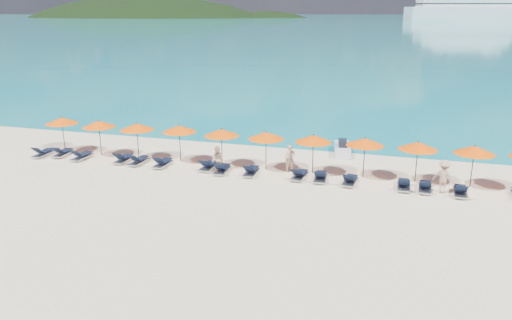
# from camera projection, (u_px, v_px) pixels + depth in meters

# --- Properties ---
(ground) EXTENTS (1400.00, 1400.00, 0.00)m
(ground) POSITION_uv_depth(u_px,v_px,m) (239.00, 201.00, 24.20)
(ground) COLOR beige
(sea) EXTENTS (1600.00, 1300.00, 0.01)m
(sea) POSITION_uv_depth(u_px,v_px,m) (403.00, 17.00, 630.31)
(sea) COLOR #1FA9B2
(sea) RESTS_ON ground
(headland_main) EXTENTS (374.00, 242.00, 126.50)m
(headland_main) POSITION_uv_depth(u_px,v_px,m) (145.00, 50.00, 612.21)
(headland_main) COLOR black
(headland_main) RESTS_ON ground
(headland_small) EXTENTS (162.00, 126.00, 85.50)m
(headland_small) POSITION_uv_depth(u_px,v_px,m) (267.00, 48.00, 589.15)
(headland_small) COLOR black
(headland_small) RESTS_ON ground
(cruise_ship) EXTENTS (150.37, 75.42, 42.17)m
(cruise_ship) POSITION_uv_depth(u_px,v_px,m) (488.00, 7.00, 470.70)
(cruise_ship) COLOR white
(cruise_ship) RESTS_ON ground
(jetski) EXTENTS (1.36, 2.64, 0.90)m
(jetski) POSITION_uv_depth(u_px,v_px,m) (342.00, 149.00, 31.88)
(jetski) COLOR white
(jetski) RESTS_ON ground
(beachgoer_a) EXTENTS (0.67, 0.57, 1.57)m
(beachgoer_a) POSITION_uv_depth(u_px,v_px,m) (290.00, 159.00, 28.30)
(beachgoer_a) COLOR tan
(beachgoer_a) RESTS_ON ground
(beachgoer_b) EXTENTS (0.85, 0.80, 1.53)m
(beachgoer_b) POSITION_uv_depth(u_px,v_px,m) (217.00, 160.00, 28.16)
(beachgoer_b) COLOR tan
(beachgoer_b) RESTS_ON ground
(beachgoer_c) EXTENTS (1.23, 0.86, 1.73)m
(beachgoer_c) POSITION_uv_depth(u_px,v_px,m) (444.00, 177.00, 25.00)
(beachgoer_c) COLOR tan
(beachgoer_c) RESTS_ON ground
(umbrella_0) EXTENTS (2.10, 2.10, 2.28)m
(umbrella_0) POSITION_uv_depth(u_px,v_px,m) (62.00, 121.00, 32.23)
(umbrella_0) COLOR black
(umbrella_0) RESTS_ON ground
(umbrella_1) EXTENTS (2.10, 2.10, 2.28)m
(umbrella_1) POSITION_uv_depth(u_px,v_px,m) (99.00, 124.00, 31.29)
(umbrella_1) COLOR black
(umbrella_1) RESTS_ON ground
(umbrella_2) EXTENTS (2.10, 2.10, 2.28)m
(umbrella_2) POSITION_uv_depth(u_px,v_px,m) (137.00, 127.00, 30.55)
(umbrella_2) COLOR black
(umbrella_2) RESTS_ON ground
(umbrella_3) EXTENTS (2.10, 2.10, 2.28)m
(umbrella_3) POSITION_uv_depth(u_px,v_px,m) (179.00, 129.00, 30.02)
(umbrella_3) COLOR black
(umbrella_3) RESTS_ON ground
(umbrella_4) EXTENTS (2.10, 2.10, 2.28)m
(umbrella_4) POSITION_uv_depth(u_px,v_px,m) (222.00, 132.00, 29.11)
(umbrella_4) COLOR black
(umbrella_4) RESTS_ON ground
(umbrella_5) EXTENTS (2.10, 2.10, 2.28)m
(umbrella_5) POSITION_uv_depth(u_px,v_px,m) (266.00, 136.00, 28.39)
(umbrella_5) COLOR black
(umbrella_5) RESTS_ON ground
(umbrella_6) EXTENTS (2.10, 2.10, 2.28)m
(umbrella_6) POSITION_uv_depth(u_px,v_px,m) (313.00, 139.00, 27.71)
(umbrella_6) COLOR black
(umbrella_6) RESTS_ON ground
(umbrella_7) EXTENTS (2.10, 2.10, 2.28)m
(umbrella_7) POSITION_uv_depth(u_px,v_px,m) (365.00, 142.00, 27.06)
(umbrella_7) COLOR black
(umbrella_7) RESTS_ON ground
(umbrella_8) EXTENTS (2.10, 2.10, 2.28)m
(umbrella_8) POSITION_uv_depth(u_px,v_px,m) (418.00, 146.00, 26.25)
(umbrella_8) COLOR black
(umbrella_8) RESTS_ON ground
(umbrella_9) EXTENTS (2.10, 2.10, 2.28)m
(umbrella_9) POSITION_uv_depth(u_px,v_px,m) (475.00, 150.00, 25.49)
(umbrella_9) COLOR black
(umbrella_9) RESTS_ON ground
(lounger_0) EXTENTS (0.70, 1.73, 0.66)m
(lounger_0) POSITION_uv_depth(u_px,v_px,m) (43.00, 153.00, 31.50)
(lounger_0) COLOR silver
(lounger_0) RESTS_ON ground
(lounger_1) EXTENTS (0.78, 1.75, 0.66)m
(lounger_1) POSITION_uv_depth(u_px,v_px,m) (63.00, 152.00, 31.54)
(lounger_1) COLOR silver
(lounger_1) RESTS_ON ground
(lounger_2) EXTENTS (0.68, 1.72, 0.66)m
(lounger_2) POSITION_uv_depth(u_px,v_px,m) (82.00, 156.00, 30.82)
(lounger_2) COLOR silver
(lounger_2) RESTS_ON ground
(lounger_3) EXTENTS (0.74, 1.74, 0.66)m
(lounger_3) POSITION_uv_depth(u_px,v_px,m) (123.00, 158.00, 30.26)
(lounger_3) COLOR silver
(lounger_3) RESTS_ON ground
(lounger_4) EXTENTS (0.66, 1.72, 0.66)m
(lounger_4) POSITION_uv_depth(u_px,v_px,m) (139.00, 160.00, 29.89)
(lounger_4) COLOR silver
(lounger_4) RESTS_ON ground
(lounger_5) EXTENTS (0.64, 1.71, 0.66)m
(lounger_5) POSITION_uv_depth(u_px,v_px,m) (163.00, 163.00, 29.43)
(lounger_5) COLOR silver
(lounger_5) RESTS_ON ground
(lounger_6) EXTENTS (0.64, 1.71, 0.66)m
(lounger_6) POSITION_uv_depth(u_px,v_px,m) (208.00, 166.00, 28.88)
(lounger_6) COLOR silver
(lounger_6) RESTS_ON ground
(lounger_7) EXTENTS (0.72, 1.73, 0.66)m
(lounger_7) POSITION_uv_depth(u_px,v_px,m) (222.00, 169.00, 28.28)
(lounger_7) COLOR silver
(lounger_7) RESTS_ON ground
(lounger_8) EXTENTS (0.69, 1.72, 0.66)m
(lounger_8) POSITION_uv_depth(u_px,v_px,m) (251.00, 171.00, 27.95)
(lounger_8) COLOR silver
(lounger_8) RESTS_ON ground
(lounger_9) EXTENTS (0.79, 1.75, 0.66)m
(lounger_9) POSITION_uv_depth(u_px,v_px,m) (300.00, 175.00, 27.30)
(lounger_9) COLOR silver
(lounger_9) RESTS_ON ground
(lounger_10) EXTENTS (0.74, 1.74, 0.66)m
(lounger_10) POSITION_uv_depth(u_px,v_px,m) (320.00, 177.00, 26.97)
(lounger_10) COLOR silver
(lounger_10) RESTS_ON ground
(lounger_11) EXTENTS (0.76, 1.74, 0.66)m
(lounger_11) POSITION_uv_depth(u_px,v_px,m) (350.00, 180.00, 26.44)
(lounger_11) COLOR silver
(lounger_11) RESTS_ON ground
(lounger_12) EXTENTS (0.64, 1.71, 0.66)m
(lounger_12) POSITION_uv_depth(u_px,v_px,m) (404.00, 184.00, 25.75)
(lounger_12) COLOR silver
(lounger_12) RESTS_ON ground
(lounger_13) EXTENTS (0.68, 1.72, 0.66)m
(lounger_13) POSITION_uv_depth(u_px,v_px,m) (425.00, 187.00, 25.44)
(lounger_13) COLOR silver
(lounger_13) RESTS_ON ground
(lounger_14) EXTENTS (0.68, 1.72, 0.66)m
(lounger_14) POSITION_uv_depth(u_px,v_px,m) (460.00, 191.00, 24.86)
(lounger_14) COLOR silver
(lounger_14) RESTS_ON ground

